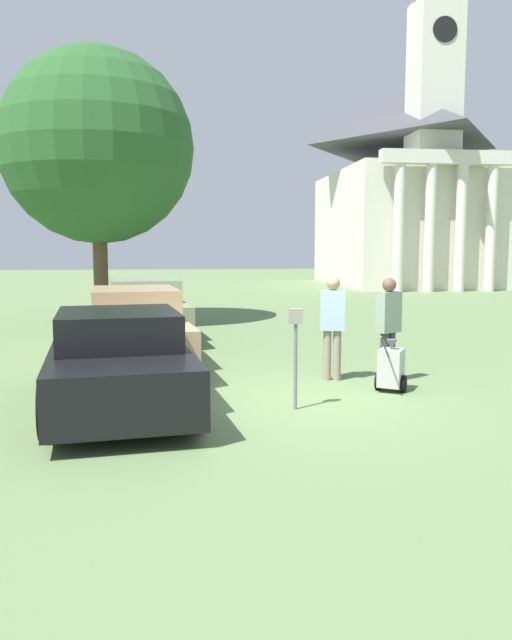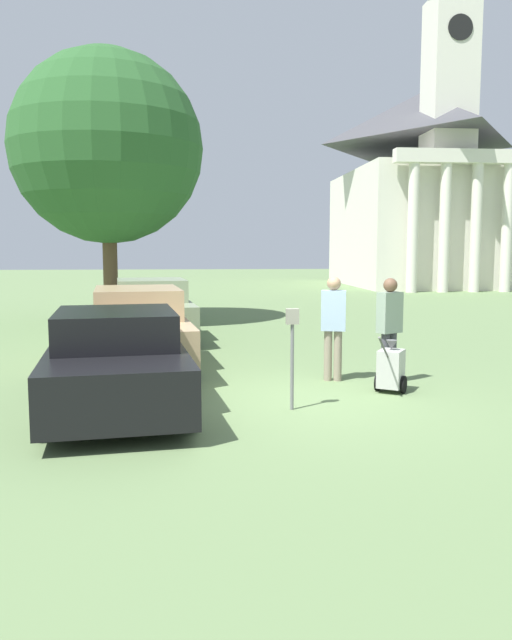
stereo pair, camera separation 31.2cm
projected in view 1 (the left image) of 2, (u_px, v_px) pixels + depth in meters
The scene contains 10 objects.
ground_plane at pixel (299, 402), 9.39m from camera, with size 120.00×120.00×0.00m, color #607A4C.
parked_car_black at pixel (118, 361), 9.07m from camera, with size 2.47×4.90×1.41m.
parked_car_tan at pixel (134, 329), 12.24m from camera, with size 2.47×5.37×1.53m.
parked_car_sage at pixel (144, 311), 15.82m from camera, with size 2.48×4.85×1.52m.
parking_meter at pixel (296, 340), 8.83m from camera, with size 0.18×0.09×1.45m.
person_worker at pixel (333, 321), 10.80m from camera, with size 0.46×0.31×1.82m.
person_supervisor at pixel (388, 323), 10.62m from camera, with size 0.47×0.39×1.80m.
equipment_cart at pixel (391, 368), 10.03m from camera, with size 0.69×0.94×1.00m.
church at pixel (405, 183), 38.54m from camera, with size 8.65×13.10×21.91m.
shade_tree at pixel (97, 147), 18.61m from camera, with size 5.76×5.76×8.19m.
Camera 1 is at (-1.76, -9.04, 2.30)m, focal length 35.00 mm.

